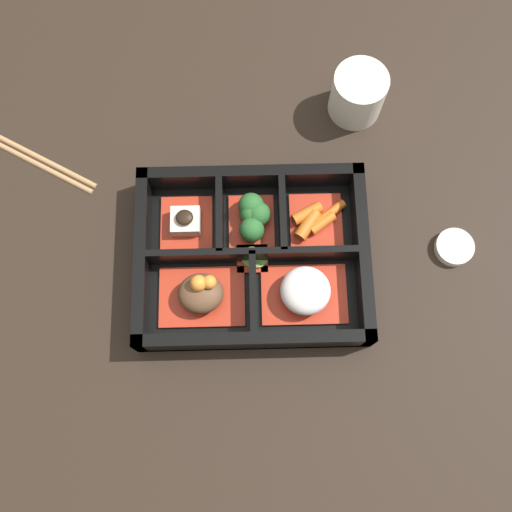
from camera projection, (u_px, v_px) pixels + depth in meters
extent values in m
plane|color=black|center=(256.00, 262.00, 0.74)|extent=(3.00, 3.00, 0.00)
cube|color=black|center=(256.00, 260.00, 0.74)|extent=(0.28, 0.22, 0.01)
cube|color=black|center=(254.00, 178.00, 0.74)|extent=(0.28, 0.01, 0.05)
cube|color=black|center=(258.00, 341.00, 0.69)|extent=(0.28, 0.01, 0.05)
cube|color=black|center=(365.00, 254.00, 0.72)|extent=(0.01, 0.22, 0.05)
cube|color=black|center=(147.00, 259.00, 0.72)|extent=(0.01, 0.22, 0.05)
cube|color=black|center=(256.00, 256.00, 0.72)|extent=(0.25, 0.01, 0.05)
cube|color=black|center=(286.00, 218.00, 0.73)|extent=(0.01, 0.09, 0.05)
cube|color=black|center=(224.00, 220.00, 0.73)|extent=(0.01, 0.09, 0.05)
cube|color=black|center=(257.00, 294.00, 0.70)|extent=(0.01, 0.09, 0.05)
cube|color=#B22D19|center=(308.00, 295.00, 0.72)|extent=(0.10, 0.07, 0.01)
ellipsoid|color=silver|center=(309.00, 291.00, 0.70)|extent=(0.06, 0.06, 0.04)
cube|color=#B22D19|center=(206.00, 297.00, 0.72)|extent=(0.10, 0.07, 0.01)
ellipsoid|color=brown|center=(205.00, 293.00, 0.70)|extent=(0.05, 0.05, 0.03)
sphere|color=orange|center=(202.00, 283.00, 0.68)|extent=(0.02, 0.02, 0.02)
sphere|color=orange|center=(213.00, 282.00, 0.68)|extent=(0.02, 0.02, 0.02)
cube|color=#B22D19|center=(319.00, 221.00, 0.74)|extent=(0.06, 0.07, 0.01)
cylinder|color=#D1661E|center=(311.00, 213.00, 0.73)|extent=(0.04, 0.03, 0.01)
cylinder|color=#D1661E|center=(326.00, 223.00, 0.73)|extent=(0.04, 0.03, 0.01)
cylinder|color=#D1661E|center=(333.00, 214.00, 0.74)|extent=(0.04, 0.04, 0.01)
cylinder|color=#D1661E|center=(311.00, 225.00, 0.73)|extent=(0.04, 0.04, 0.02)
cube|color=#B22D19|center=(255.00, 223.00, 0.74)|extent=(0.06, 0.07, 0.01)
sphere|color=#265B28|center=(260.00, 210.00, 0.73)|extent=(0.03, 0.03, 0.03)
sphere|color=#265B28|center=(253.00, 214.00, 0.73)|extent=(0.03, 0.03, 0.03)
sphere|color=#265B28|center=(262.00, 214.00, 0.73)|extent=(0.03, 0.03, 0.03)
sphere|color=#265B28|center=(259.00, 230.00, 0.72)|extent=(0.03, 0.03, 0.03)
sphere|color=#265B28|center=(253.00, 205.00, 0.73)|extent=(0.03, 0.03, 0.03)
cube|color=#B22D19|center=(190.00, 224.00, 0.74)|extent=(0.06, 0.07, 0.01)
cube|color=beige|center=(189.00, 221.00, 0.73)|extent=(0.04, 0.03, 0.02)
ellipsoid|color=black|center=(188.00, 217.00, 0.72)|extent=(0.02, 0.02, 0.01)
cube|color=#B22D19|center=(258.00, 258.00, 0.73)|extent=(0.04, 0.04, 0.01)
cylinder|color=#75A84C|center=(261.00, 257.00, 0.72)|extent=(0.03, 0.03, 0.00)
cylinder|color=#75A84C|center=(257.00, 258.00, 0.72)|extent=(0.03, 0.03, 0.01)
cylinder|color=beige|center=(361.00, 94.00, 0.77)|extent=(0.07, 0.07, 0.07)
cylinder|color=#597A38|center=(365.00, 81.00, 0.74)|extent=(0.06, 0.06, 0.01)
cylinder|color=#A87F51|center=(26.00, 149.00, 0.78)|extent=(0.20, 0.11, 0.01)
cylinder|color=#A87F51|center=(23.00, 154.00, 0.78)|extent=(0.20, 0.11, 0.01)
cylinder|color=beige|center=(458.00, 247.00, 0.74)|extent=(0.05, 0.05, 0.01)
cylinder|color=black|center=(459.00, 246.00, 0.74)|extent=(0.03, 0.03, 0.00)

